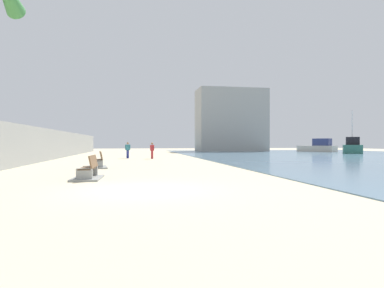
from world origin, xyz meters
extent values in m
plane|color=beige|center=(0.00, 18.00, 0.00)|extent=(120.00, 120.00, 0.00)
cube|color=gray|center=(-7.50, 18.00, 1.33)|extent=(0.80, 64.00, 2.66)
cube|color=slate|center=(24.00, 18.00, 0.02)|extent=(36.00, 68.00, 0.04)
cube|color=gray|center=(-2.05, 2.87, 0.25)|extent=(0.61, 0.22, 0.50)
cube|color=gray|center=(-2.00, 4.26, 0.25)|extent=(0.61, 0.22, 0.50)
cube|color=brown|center=(-2.02, 3.56, 0.45)|extent=(0.56, 1.62, 0.06)
cube|color=brown|center=(-1.79, 3.56, 0.73)|extent=(0.22, 1.60, 0.50)
cube|color=gray|center=(-2.02, 3.56, 0.04)|extent=(1.17, 2.14, 0.08)
cube|color=gray|center=(-2.20, 9.15, 0.25)|extent=(0.62, 0.28, 0.50)
cube|color=gray|center=(-2.39, 10.54, 0.25)|extent=(0.62, 0.28, 0.50)
cube|color=brown|center=(-2.29, 9.85, 0.45)|extent=(0.70, 1.65, 0.06)
cube|color=brown|center=(-2.07, 9.88, 0.73)|extent=(0.37, 1.61, 0.50)
cube|color=gray|center=(-2.29, 9.85, 0.04)|extent=(1.36, 2.23, 0.08)
cylinder|color=navy|center=(-0.64, 21.75, 0.39)|extent=(0.12, 0.12, 0.77)
cylinder|color=navy|center=(-0.76, 21.79, 0.39)|extent=(0.12, 0.12, 0.77)
cube|color=teal|center=(-0.70, 21.77, 1.04)|extent=(0.36, 0.28, 0.55)
sphere|color=#936B4C|center=(-0.70, 21.77, 1.45)|extent=(0.21, 0.21, 0.21)
cylinder|color=teal|center=(-0.49, 21.70, 1.07)|extent=(0.09, 0.09, 0.49)
cylinder|color=teal|center=(-0.90, 21.85, 1.07)|extent=(0.09, 0.09, 0.49)
cylinder|color=#B22D33|center=(1.52, 20.51, 0.38)|extent=(0.12, 0.12, 0.75)
cylinder|color=#B22D33|center=(1.60, 20.41, 0.38)|extent=(0.12, 0.12, 0.75)
cube|color=#B22D33|center=(1.56, 20.46, 1.02)|extent=(0.34, 0.36, 0.53)
sphere|color=#936B4C|center=(1.56, 20.46, 1.42)|extent=(0.20, 0.20, 0.20)
cylinder|color=#B22D33|center=(1.42, 20.63, 1.05)|extent=(0.09, 0.09, 0.48)
cylinder|color=#B22D33|center=(1.70, 20.29, 1.05)|extent=(0.09, 0.09, 0.48)
cube|color=beige|center=(29.36, 39.04, 0.54)|extent=(5.06, 6.16, 0.99)
cube|color=navy|center=(29.86, 38.29, 1.61)|extent=(2.68, 3.01, 1.16)
cube|color=#337060|center=(29.79, 30.76, 0.63)|extent=(4.89, 5.75, 1.18)
cube|color=black|center=(29.35, 30.09, 1.75)|extent=(2.66, 2.86, 1.07)
cylinder|color=silver|center=(29.94, 30.98, 3.61)|extent=(0.12, 0.12, 4.79)
cube|color=#9E9E99|center=(16.93, 46.00, 5.47)|extent=(12.00, 6.00, 10.93)
camera|label=1|loc=(-0.18, -10.47, 1.48)|focal=30.92mm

